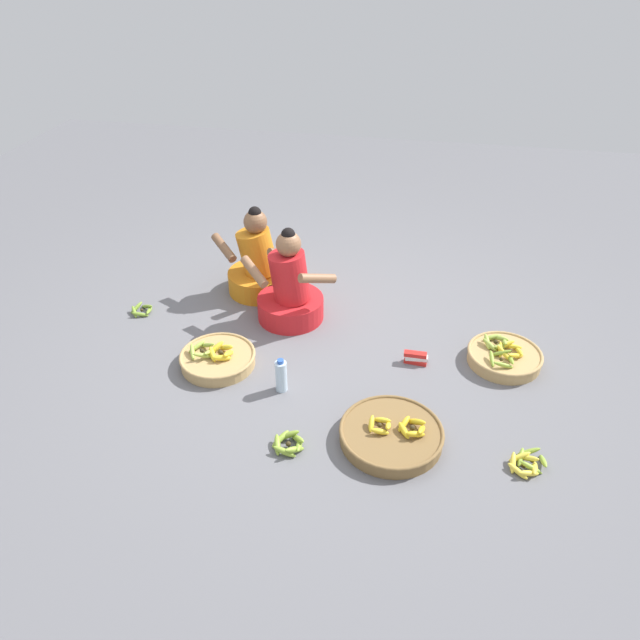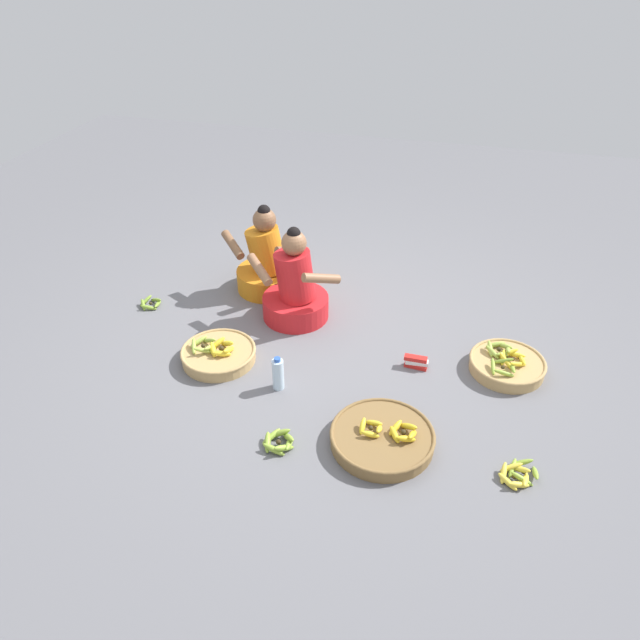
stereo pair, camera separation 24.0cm
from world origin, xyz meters
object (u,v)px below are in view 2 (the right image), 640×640
object	(u,v)px
banana_basket_front_left	(383,437)
banana_basket_back_left	(507,364)
vendor_woman_front	(295,290)
loose_bananas_back_center	(518,474)
water_bottle	(278,374)
loose_bananas_front_center	(279,441)
vendor_woman_behind	(267,263)
packet_carton_stack	(416,362)
banana_basket_near_bicycle	(218,354)
loose_bananas_front_right	(150,303)

from	to	relation	value
banana_basket_front_left	banana_basket_back_left	world-z (taller)	banana_basket_back_left
vendor_woman_front	loose_bananas_back_center	distance (m)	2.12
water_bottle	loose_bananas_front_center	bearing A→B (deg)	-71.18
water_bottle	loose_bananas_back_center	bearing A→B (deg)	-13.95
vendor_woman_front	water_bottle	size ratio (longest dim) A/B	3.09
vendor_woman_front	banana_basket_back_left	bearing A→B (deg)	-9.35
vendor_woman_front	banana_basket_back_left	xyz separation A→B (m)	(1.63, -0.27, -0.19)
water_bottle	banana_basket_front_left	bearing A→B (deg)	-23.13
loose_bananas_back_center	water_bottle	world-z (taller)	water_bottle
vendor_woman_behind	loose_bananas_front_center	distance (m)	1.85
packet_carton_stack	loose_bananas_front_center	bearing A→B (deg)	-125.68
banana_basket_back_left	banana_basket_near_bicycle	xyz separation A→B (m)	(-2.00, -0.42, -0.00)
banana_basket_near_bicycle	loose_bananas_front_center	bearing A→B (deg)	-44.89
water_bottle	banana_basket_near_bicycle	bearing A→B (deg)	161.09
loose_bananas_back_center	loose_bananas_front_center	size ratio (longest dim) A/B	1.10
banana_basket_near_bicycle	water_bottle	distance (m)	0.54
loose_bananas_front_center	banana_basket_front_left	bearing A→B (deg)	16.43
vendor_woman_behind	banana_basket_near_bicycle	xyz separation A→B (m)	(-0.01, -1.03, -0.19)
vendor_woman_behind	water_bottle	xyz separation A→B (m)	(0.50, -1.21, -0.12)
packet_carton_stack	vendor_woman_front	bearing A→B (deg)	158.60
banana_basket_front_left	banana_basket_near_bicycle	size ratio (longest dim) A/B	1.18
banana_basket_back_left	loose_bananas_back_center	size ratio (longest dim) A/B	2.14
loose_bananas_back_center	vendor_woman_front	bearing A→B (deg)	143.79
vendor_woman_behind	banana_basket_back_left	xyz separation A→B (m)	(1.98, -0.62, -0.19)
banana_basket_back_left	water_bottle	xyz separation A→B (m)	(-1.48, -0.59, 0.06)
banana_basket_front_left	water_bottle	size ratio (longest dim) A/B	2.53
banana_basket_back_left	water_bottle	world-z (taller)	water_bottle
banana_basket_front_left	loose_bananas_front_center	size ratio (longest dim) A/B	2.85
banana_basket_front_left	water_bottle	bearing A→B (deg)	156.87
vendor_woman_front	vendor_woman_behind	bearing A→B (deg)	135.47
vendor_woman_behind	banana_basket_near_bicycle	bearing A→B (deg)	-90.71
loose_bananas_back_center	packet_carton_stack	bearing A→B (deg)	129.14
vendor_woman_front	banana_basket_front_left	bearing A→B (deg)	-52.45
loose_bananas_back_center	loose_bananas_front_right	bearing A→B (deg)	159.57
vendor_woman_front	loose_bananas_front_right	xyz separation A→B (m)	(-1.19, -0.17, -0.22)
banana_basket_near_bicycle	packet_carton_stack	bearing A→B (deg)	11.80
banana_basket_near_bicycle	loose_bananas_front_right	world-z (taller)	banana_basket_near_bicycle
vendor_woman_behind	water_bottle	bearing A→B (deg)	-67.61
banana_basket_front_left	water_bottle	xyz separation A→B (m)	(-0.77, 0.33, 0.07)
banana_basket_back_left	vendor_woman_behind	bearing A→B (deg)	162.70
banana_basket_back_left	loose_bananas_front_center	distance (m)	1.71
water_bottle	packet_carton_stack	bearing A→B (deg)	28.08
banana_basket_near_bicycle	banana_basket_front_left	bearing A→B (deg)	-21.47
vendor_woman_front	banana_basket_near_bicycle	distance (m)	0.80
vendor_woman_front	water_bottle	xyz separation A→B (m)	(0.14, -0.86, -0.13)
loose_bananas_front_center	vendor_woman_behind	bearing A→B (deg)	111.36
banana_basket_front_left	banana_basket_back_left	xyz separation A→B (m)	(0.71, 0.92, 0.01)
banana_basket_back_left	loose_bananas_back_center	xyz separation A→B (m)	(0.08, -0.98, -0.03)
water_bottle	vendor_woman_behind	bearing A→B (deg)	112.39
banana_basket_front_left	packet_carton_stack	distance (m)	0.80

